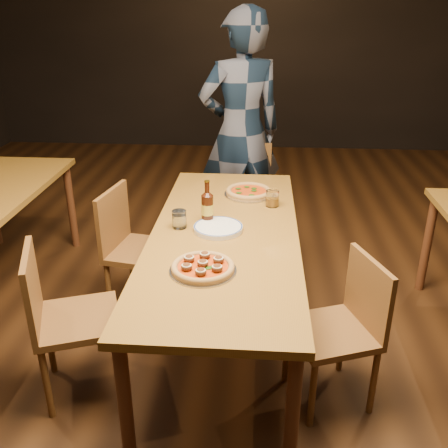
# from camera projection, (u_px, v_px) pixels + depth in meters

# --- Properties ---
(ground) EXTENTS (9.00, 9.00, 0.00)m
(ground) POSITION_uv_depth(u_px,v_px,m) (225.00, 343.00, 3.03)
(ground) COLOR black
(room_shell) EXTENTS (9.00, 9.00, 9.00)m
(room_shell) POSITION_uv_depth(u_px,v_px,m) (225.00, 12.00, 2.27)
(room_shell) COLOR black
(room_shell) RESTS_ON ground
(table_main) EXTENTS (0.80, 2.00, 0.75)m
(table_main) POSITION_uv_depth(u_px,v_px,m) (225.00, 244.00, 2.75)
(table_main) COLOR brown
(table_main) RESTS_ON ground
(chair_main_nw) EXTENTS (0.52, 0.52, 0.87)m
(chair_main_nw) POSITION_uv_depth(u_px,v_px,m) (78.00, 319.00, 2.52)
(chair_main_nw) COLOR brown
(chair_main_nw) RESTS_ON ground
(chair_main_sw) EXTENTS (0.47, 0.47, 0.87)m
(chair_main_sw) POSITION_uv_depth(u_px,v_px,m) (143.00, 250.00, 3.21)
(chair_main_sw) COLOR brown
(chair_main_sw) RESTS_ON ground
(chair_main_e) EXTENTS (0.49, 0.49, 0.82)m
(chair_main_e) POSITION_uv_depth(u_px,v_px,m) (332.00, 331.00, 2.47)
(chair_main_e) COLOR brown
(chair_main_e) RESTS_ON ground
(chair_end) EXTENTS (0.43, 0.43, 0.89)m
(chair_end) POSITION_uv_depth(u_px,v_px,m) (244.00, 198.00, 4.04)
(chair_end) COLOR brown
(chair_end) RESTS_ON ground
(pizza_meatball) EXTENTS (0.32, 0.32, 0.06)m
(pizza_meatball) POSITION_uv_depth(u_px,v_px,m) (203.00, 267.00, 2.32)
(pizza_meatball) COLOR #B7B7BF
(pizza_meatball) RESTS_ON table_main
(pizza_margherita) EXTENTS (0.32, 0.32, 0.04)m
(pizza_margherita) POSITION_uv_depth(u_px,v_px,m) (249.00, 192.00, 3.24)
(pizza_margherita) COLOR #B7B7BF
(pizza_margherita) RESTS_ON table_main
(plate_stack) EXTENTS (0.27, 0.27, 0.03)m
(plate_stack) POSITION_uv_depth(u_px,v_px,m) (218.00, 228.00, 2.74)
(plate_stack) COLOR white
(plate_stack) RESTS_ON table_main
(beer_bottle) EXTENTS (0.07, 0.07, 0.25)m
(beer_bottle) POSITION_uv_depth(u_px,v_px,m) (207.00, 208.00, 2.81)
(beer_bottle) COLOR black
(beer_bottle) RESTS_ON table_main
(water_glass) EXTENTS (0.08, 0.08, 0.10)m
(water_glass) POSITION_uv_depth(u_px,v_px,m) (179.00, 219.00, 2.76)
(water_glass) COLOR white
(water_glass) RESTS_ON table_main
(amber_glass) EXTENTS (0.08, 0.08, 0.10)m
(amber_glass) POSITION_uv_depth(u_px,v_px,m) (272.00, 198.00, 3.05)
(amber_glass) COLOR #A96713
(amber_glass) RESTS_ON table_main
(diner) EXTENTS (0.80, 0.67, 1.89)m
(diner) POSITION_uv_depth(u_px,v_px,m) (241.00, 132.00, 3.98)
(diner) COLOR black
(diner) RESTS_ON ground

